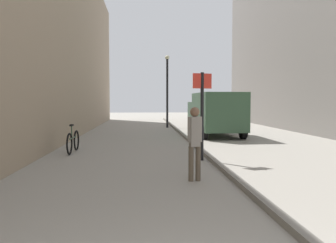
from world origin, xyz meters
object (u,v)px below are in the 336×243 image
object	(u,v)px
pedestrian_main_foreground	(195,138)
street_sign_post	(202,108)
lamp_post	(167,86)
bicycle_leaning	(73,141)
delivery_van	(215,113)

from	to	relation	value
pedestrian_main_foreground	street_sign_post	bearing A→B (deg)	67.63
lamp_post	bicycle_leaning	size ratio (longest dim) A/B	2.69
street_sign_post	lamp_post	world-z (taller)	lamp_post
delivery_van	lamp_post	bearing A→B (deg)	108.51
delivery_van	pedestrian_main_foreground	bearing A→B (deg)	-105.92
lamp_post	bicycle_leaning	bearing A→B (deg)	-109.93
street_sign_post	delivery_van	bearing A→B (deg)	-121.12
pedestrian_main_foreground	bicycle_leaning	size ratio (longest dim) A/B	0.92
bicycle_leaning	street_sign_post	bearing A→B (deg)	-22.98
delivery_van	lamp_post	world-z (taller)	lamp_post
lamp_post	pedestrian_main_foreground	bearing A→B (deg)	-91.74
delivery_van	lamp_post	size ratio (longest dim) A/B	1.07
street_sign_post	lamp_post	xyz separation A→B (m)	(-0.14, 12.90, 1.18)
delivery_van	street_sign_post	bearing A→B (deg)	-106.41
street_sign_post	bicycle_leaning	bearing A→B (deg)	-40.89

